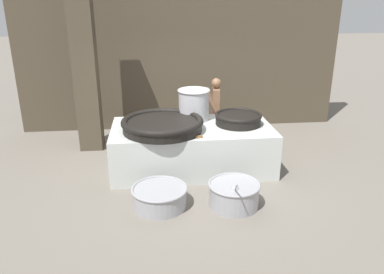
{
  "coord_description": "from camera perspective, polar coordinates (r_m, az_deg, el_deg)",
  "views": [
    {
      "loc": [
        -0.73,
        -6.78,
        3.15
      ],
      "look_at": [
        0.0,
        0.0,
        0.65
      ],
      "focal_mm": 35.0,
      "sensor_mm": 36.0,
      "label": 1
    }
  ],
  "objects": [
    {
      "name": "ground_plane",
      "position": [
        7.51,
        0.0,
        -4.63
      ],
      "size": [
        60.0,
        60.0,
        0.0
      ],
      "primitive_type": "plane",
      "color": "slate"
    },
    {
      "name": "back_wall",
      "position": [
        9.55,
        -1.77,
        13.51
      ],
      "size": [
        8.02,
        0.24,
        4.09
      ],
      "primitive_type": "cube",
      "color": "#4C4233",
      "rests_on": "ground_plane"
    },
    {
      "name": "support_pillar",
      "position": [
        8.31,
        -16.11,
        11.75
      ],
      "size": [
        0.48,
        0.48,
        4.09
      ],
      "primitive_type": "cube",
      "color": "#4C4233",
      "rests_on": "ground_plane"
    },
    {
      "name": "hearth_platform",
      "position": [
        7.34,
        0.0,
        -1.58
      ],
      "size": [
        3.08,
        1.57,
        0.86
      ],
      "color": "silver",
      "rests_on": "ground_plane"
    },
    {
      "name": "giant_wok_near",
      "position": [
        6.95,
        -4.54,
        1.97
      ],
      "size": [
        1.53,
        1.53,
        0.24
      ],
      "color": "black",
      "rests_on": "hearth_platform"
    },
    {
      "name": "giant_wok_far",
      "position": [
        7.34,
        7.05,
        2.83
      ],
      "size": [
        0.91,
        0.91,
        0.22
      ],
      "color": "black",
      "rests_on": "hearth_platform"
    },
    {
      "name": "stock_pot",
      "position": [
        7.54,
        0.28,
        5.04
      ],
      "size": [
        0.65,
        0.65,
        0.62
      ],
      "color": "#B7B7BC",
      "rests_on": "hearth_platform"
    },
    {
      "name": "stirring_paddle",
      "position": [
        6.53,
        -2.38,
        -0.22
      ],
      "size": [
        1.05,
        0.22,
        0.04
      ],
      "rotation": [
        0.0,
        0.0,
        0.14
      ],
      "color": "brown",
      "rests_on": "hearth_platform"
    },
    {
      "name": "cook",
      "position": [
        8.42,
        3.58,
        4.19
      ],
      "size": [
        0.39,
        0.59,
        1.55
      ],
      "rotation": [
        0.0,
        0.0,
        3.0
      ],
      "color": "brown",
      "rests_on": "ground_plane"
    },
    {
      "name": "prep_bowl_vegetables",
      "position": [
        6.13,
        6.4,
        -8.54
      ],
      "size": [
        0.84,
        1.09,
        0.74
      ],
      "color": "#9E9EA3",
      "rests_on": "ground_plane"
    },
    {
      "name": "prep_bowl_meat",
      "position": [
        6.11,
        -4.96,
        -8.93
      ],
      "size": [
        0.91,
        0.91,
        0.34
      ],
      "color": "#9E9EA3",
      "rests_on": "ground_plane"
    }
  ]
}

